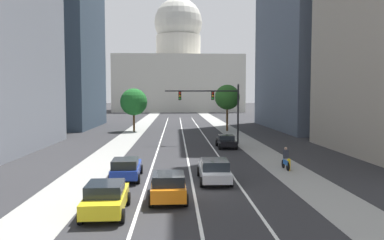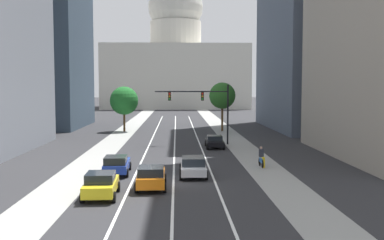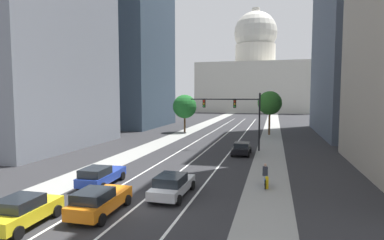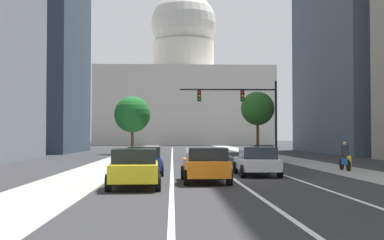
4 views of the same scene
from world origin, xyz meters
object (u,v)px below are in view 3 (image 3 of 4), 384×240
Objects in this scene: car_black at (242,148)px; street_tree_near_left at (185,107)px; capitol_building at (255,77)px; car_blue at (100,175)px; fire_hydrant at (267,182)px; car_silver at (172,185)px; car_yellow at (22,211)px; traffic_signal_mast at (237,110)px; street_tree_mid_right at (270,103)px; cyclist at (265,176)px; car_orange at (99,201)px.

car_black is 0.61× the size of street_tree_near_left.
capitol_building is 9.47× the size of car_blue.
car_silver is at bearing -151.24° from fire_hydrant.
car_yellow is 26.27m from traffic_signal_mast.
car_blue is 35.24m from street_tree_mid_right.
cyclist reaches higher than car_silver.
traffic_signal_mast is at bearing 104.41° from fire_hydrant.
car_blue is at bearing -108.99° from street_tree_mid_right.
cyclist reaches higher than fire_hydrant.
street_tree_near_left is (-14.85, 30.43, 4.09)m from fire_hydrant.
street_tree_near_left is at bearing 15.22° from car_silver.
capitol_building is 105.60m from cyclist.
car_black is 12.62m from fire_hydrant.
capitol_building is 24.96× the size of cyclist.
capitol_building reaches higher than car_orange.
traffic_signal_mast reaches higher than car_black.
car_blue is 1.10× the size of car_yellow.
car_blue is at bearing -114.02° from traffic_signal_mast.
street_tree_mid_right is (11.37, 33.05, 4.50)m from car_blue.
capitol_building is at bearing -4.10° from car_yellow.
cyclist is at bearing -63.93° from street_tree_near_left.
car_blue is 33.14m from street_tree_near_left.
car_orange reaches higher than fire_hydrant.
car_yellow reaches higher than car_black.
capitol_building is at bearing 92.21° from traffic_signal_mast.
car_black is 0.99× the size of car_yellow.
cyclist is (5.78, 3.59, 0.09)m from car_silver.
fire_hydrant is at bearing -161.75° from cyclist.
car_blue is at bearing -92.32° from capitol_building.
cyclist is (2.88, -11.91, 0.15)m from car_black.
traffic_signal_mast is (2.01, 18.42, 4.03)m from car_silver.
fire_hydrant is at bearing -80.55° from car_blue.
traffic_signal_mast is at bearing -19.44° from car_yellow.
car_silver is at bearing -99.33° from street_tree_mid_right.
car_yellow is 42.10m from street_tree_mid_right.
capitol_building reaches higher than cyclist.
street_tree_mid_right is (8.47, 37.95, 4.48)m from car_orange.
capitol_building reaches higher than street_tree_near_left.
car_orange is 11.41m from fire_hydrant.
car_black is 4.49× the size of fire_hydrant.
car_yellow is 2.40× the size of cyclist.
car_yellow is at bearing -107.52° from traffic_signal_mast.
car_silver is 15.76m from car_black.
car_silver is 5.18× the size of fire_hydrant.
street_tree_mid_right is at bearing -13.93° from car_orange.
car_blue is at bearing -84.53° from street_tree_near_left.
car_orange is at bearing -102.35° from traffic_signal_mast.
fire_hydrant is (11.71, 2.35, -0.30)m from car_blue.
street_tree_mid_right is (-0.21, 30.37, 4.41)m from cyclist.
traffic_signal_mast is 4.91× the size of cyclist.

